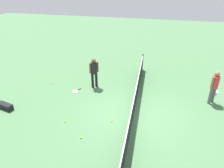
{
  "coord_description": "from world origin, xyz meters",
  "views": [
    {
      "loc": [
        8.13,
        0.64,
        6.07
      ],
      "look_at": [
        -1.09,
        -1.2,
        0.9
      ],
      "focal_mm": 35.38,
      "sensor_mm": 36.0,
      "label": 1
    }
  ],
  "objects": [
    {
      "name": "ground_plane",
      "position": [
        0.0,
        0.0,
        0.0
      ],
      "size": [
        40.0,
        40.0,
        0.0
      ],
      "primitive_type": "plane",
      "color": "#4C7A4C"
    },
    {
      "name": "court_net",
      "position": [
        0.0,
        0.0,
        0.5
      ],
      "size": [
        10.09,
        0.09,
        1.07
      ],
      "color": "#4C4C51",
      "rests_on": "ground_plane"
    },
    {
      "name": "player_near_side",
      "position": [
        -2.18,
        -2.4,
        1.01
      ],
      "size": [
        0.47,
        0.48,
        1.7
      ],
      "color": "black",
      "rests_on": "ground_plane"
    },
    {
      "name": "player_far_side",
      "position": [
        -1.78,
        3.62,
        1.01
      ],
      "size": [
        0.48,
        0.48,
        1.7
      ],
      "color": "#595960",
      "rests_on": "ground_plane"
    },
    {
      "name": "tennis_racket_near_player",
      "position": [
        -1.49,
        -3.28,
        0.01
      ],
      "size": [
        0.6,
        0.42,
        0.03
      ],
      "color": "white",
      "rests_on": "ground_plane"
    },
    {
      "name": "tennis_racket_far_player",
      "position": [
        -2.9,
        4.13,
        0.01
      ],
      "size": [
        0.61,
        0.38,
        0.03
      ],
      "color": "white",
      "rests_on": "ground_plane"
    },
    {
      "name": "tennis_ball_near_player",
      "position": [
        1.09,
        -2.84,
        0.03
      ],
      "size": [
        0.07,
        0.07,
        0.07
      ],
      "primitive_type": "sphere",
      "color": "#C6E033",
      "rests_on": "ground_plane"
    },
    {
      "name": "tennis_ball_by_net",
      "position": [
        -2.04,
        -4.87,
        0.03
      ],
      "size": [
        0.07,
        0.07,
        0.07
      ],
      "primitive_type": "sphere",
      "color": "#C6E033",
      "rests_on": "ground_plane"
    },
    {
      "name": "tennis_ball_midcourt",
      "position": [
        1.92,
        -1.85,
        0.03
      ],
      "size": [
        0.07,
        0.07,
        0.07
      ],
      "primitive_type": "sphere",
      "color": "#C6E033",
      "rests_on": "ground_plane"
    },
    {
      "name": "tennis_ball_baseline",
      "position": [
        0.65,
        -0.87,
        0.03
      ],
      "size": [
        0.07,
        0.07,
        0.07
      ],
      "primitive_type": "sphere",
      "color": "#C6E033",
      "rests_on": "ground_plane"
    },
    {
      "name": "equipment_bag",
      "position": [
        0.67,
        -6.03,
        0.14
      ],
      "size": [
        0.49,
        0.85,
        0.28
      ],
      "color": "black",
      "rests_on": "ground_plane"
    }
  ]
}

